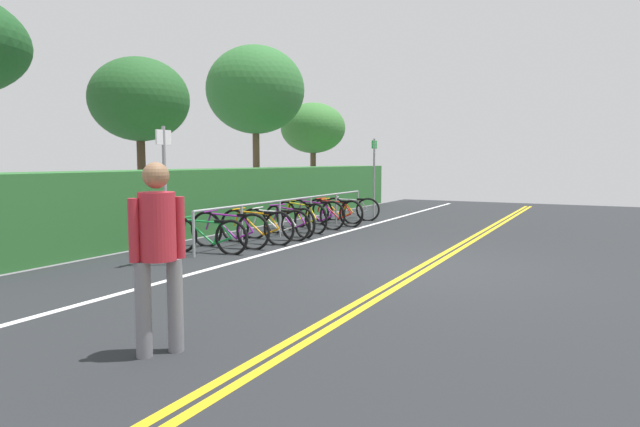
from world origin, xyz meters
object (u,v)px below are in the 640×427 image
(bicycle_2, at_px, (256,227))
(bicycle_3, at_px, (275,224))
(bicycle_9, at_px, (351,209))
(tree_far_right, at_px, (255,90))
(bicycle_5, at_px, (301,217))
(bicycle_7, at_px, (334,212))
(tree_mid, at_px, (139,100))
(bicycle_1, at_px, (229,230))
(bicycle_6, at_px, (315,214))
(bike_rack, at_px, (296,207))
(sign_post_far, at_px, (374,171))
(sign_post_near, at_px, (165,182))
(bicycle_0, at_px, (206,236))
(bicycle_4, at_px, (289,221))
(bicycle_8, at_px, (337,211))
(pedestrian, at_px, (158,245))
(tree_extra, at_px, (313,128))

(bicycle_2, height_order, bicycle_3, bicycle_2)
(bicycle_9, relative_size, tree_far_right, 0.30)
(bicycle_5, xyz_separation_m, bicycle_7, (1.49, -0.18, -0.01))
(bicycle_2, distance_m, tree_mid, 5.21)
(bicycle_1, distance_m, bicycle_6, 3.54)
(bike_rack, bearing_deg, bicycle_7, -4.03)
(sign_post_far, bearing_deg, sign_post_near, 178.71)
(bicycle_6, xyz_separation_m, sign_post_far, (3.15, -0.33, 1.06))
(bicycle_5, height_order, bicycle_7, bicycle_5)
(bicycle_1, xyz_separation_m, sign_post_near, (-1.93, -0.17, 1.01))
(bicycle_0, bearing_deg, bicycle_7, -2.49)
(bicycle_4, relative_size, bicycle_7, 0.95)
(bicycle_4, height_order, bicycle_7, bicycle_7)
(bicycle_6, relative_size, bicycle_8, 1.10)
(bicycle_1, xyz_separation_m, bicycle_3, (1.37, -0.18, -0.02))
(bike_rack, relative_size, tree_far_right, 1.36)
(bicycle_9, relative_size, sign_post_far, 0.68)
(bike_rack, height_order, bicycle_7, bike_rack)
(bicycle_1, height_order, bicycle_7, bicycle_1)
(bicycle_9, bearing_deg, bicycle_7, -174.71)
(pedestrian, bearing_deg, bicycle_2, 26.66)
(bicycle_3, bearing_deg, tree_far_right, 37.70)
(bicycle_9, xyz_separation_m, tree_far_right, (0.62, 3.67, 3.64))
(bicycle_3, bearing_deg, bicycle_9, 1.47)
(bicycle_2, xyz_separation_m, bicycle_3, (0.65, -0.04, -0.01))
(sign_post_near, bearing_deg, bicycle_9, 0.72)
(bicycle_2, xyz_separation_m, bicycle_9, (4.92, 0.07, -0.02))
(sign_post_far, bearing_deg, tree_extra, 48.17)
(bicycle_2, height_order, tree_extra, tree_extra)
(bicycle_4, distance_m, bicycle_6, 1.44)
(bicycle_2, height_order, sign_post_far, sign_post_far)
(pedestrian, distance_m, tree_far_right, 13.53)
(tree_extra, bearing_deg, tree_far_right, -179.34)
(bicycle_1, bearing_deg, tree_extra, 19.55)
(bicycle_2, xyz_separation_m, bicycle_8, (4.23, 0.18, -0.03))
(tree_mid, xyz_separation_m, tree_far_right, (4.54, -0.47, 0.72))
(bicycle_1, height_order, tree_mid, tree_mid)
(bicycle_1, height_order, sign_post_far, sign_post_far)
(bicycle_3, distance_m, bicycle_5, 1.45)
(tree_far_right, bearing_deg, bicycle_5, -133.65)
(tree_mid, distance_m, tree_far_right, 4.62)
(sign_post_far, bearing_deg, bicycle_2, 177.93)
(tree_far_right, xyz_separation_m, tree_extra, (4.00, 0.05, -1.01))
(bicycle_1, distance_m, tree_extra, 11.20)
(pedestrian, bearing_deg, tree_extra, 23.61)
(bicycle_1, relative_size, pedestrian, 1.05)
(bicycle_8, bearing_deg, bicycle_3, -176.58)
(bicycle_1, distance_m, bicycle_9, 5.65)
(bicycle_1, height_order, bicycle_4, bicycle_1)
(bicycle_2, height_order, tree_far_right, tree_far_right)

